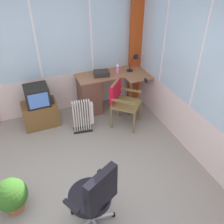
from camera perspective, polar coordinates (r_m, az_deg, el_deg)
ground at (r=3.50m, az=-8.80°, el=-20.88°), size 5.09×5.68×0.06m
north_window_panel at (r=4.64m, az=-17.57°, el=14.01°), size 4.09×0.07×2.66m
east_window_panel at (r=3.41m, az=24.91°, el=5.02°), size 0.07×4.68×2.66m
curtain_corner at (r=5.02m, az=5.96°, el=16.31°), size 0.30×0.09×2.56m
desk at (r=4.86m, az=-4.56°, el=4.67°), size 1.41×0.75×0.78m
desk_lamp at (r=4.85m, az=5.50°, el=12.34°), size 0.23×0.20×0.37m
tv_remote at (r=4.57m, az=8.15°, el=7.56°), size 0.09×0.16×0.02m
spray_bottle at (r=4.79m, az=1.35°, el=10.47°), size 0.06×0.06×0.22m
paper_tray at (r=4.73m, az=-2.57°, el=9.31°), size 0.34×0.28×0.09m
wooden_armchair at (r=4.39m, az=2.08°, el=3.44°), size 0.68×0.68×0.89m
office_chair at (r=2.79m, az=-4.26°, el=-19.45°), size 0.62×0.58×1.00m
tv_on_stand at (r=4.67m, az=-17.05°, el=0.91°), size 0.65×0.46×0.82m
space_heater at (r=4.35m, az=-6.95°, el=-0.96°), size 0.40×0.21×0.65m
potted_plant at (r=3.40m, az=-23.20°, el=-18.06°), size 0.42×0.42×0.50m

